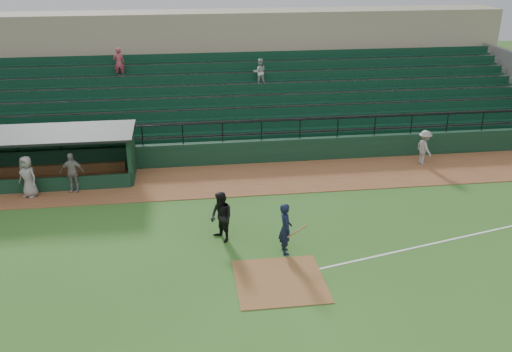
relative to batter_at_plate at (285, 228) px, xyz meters
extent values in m
plane|color=#2C5B1D|center=(-0.52, -0.89, -0.99)|extent=(90.00, 90.00, 0.00)
cube|color=brown|center=(-0.52, 7.11, -0.97)|extent=(40.00, 4.00, 0.03)
cube|color=brown|center=(-0.52, -1.89, -0.97)|extent=(3.00, 3.00, 0.03)
cube|color=white|center=(7.48, 0.31, -0.98)|extent=(17.49, 4.44, 0.01)
cube|color=#10311E|center=(-0.52, 9.31, -0.39)|extent=(36.00, 0.35, 1.20)
cylinder|color=black|center=(-0.52, 9.31, 1.21)|extent=(36.00, 0.06, 0.06)
cube|color=slate|center=(-0.52, 14.21, 0.81)|extent=(36.00, 9.00, 3.60)
cube|color=#0E3421|center=(-0.52, 13.71, 1.26)|extent=(34.56, 8.00, 4.05)
cube|color=gray|center=(-0.52, 20.71, 2.21)|extent=(38.00, 3.00, 6.40)
cube|color=slate|center=(-0.52, 18.71, 2.71)|extent=(36.00, 2.00, 0.20)
imported|color=silver|center=(1.18, 15.01, 2.50)|extent=(0.77, 0.60, 1.59)
imported|color=#A63D48|center=(-7.00, 16.01, 3.06)|extent=(0.65, 0.43, 1.80)
cube|color=#10311E|center=(-10.27, 9.51, 0.16)|extent=(8.50, 0.20, 2.30)
cube|color=#10311E|center=(-6.02, 8.21, 0.16)|extent=(0.20, 2.60, 2.30)
cube|color=black|center=(-10.27, 8.21, 1.37)|extent=(8.90, 3.20, 0.12)
cube|color=olive|center=(-10.27, 9.11, -0.74)|extent=(7.65, 0.40, 0.50)
cube|color=#10311E|center=(-10.27, 6.86, -0.64)|extent=(8.50, 0.12, 0.70)
imported|color=black|center=(0.00, 0.00, 0.00)|extent=(0.50, 0.74, 1.98)
cylinder|color=olive|center=(0.40, -0.20, -0.04)|extent=(0.79, 0.34, 0.35)
imported|color=black|center=(-2.24, 1.23, 0.00)|extent=(1.13, 1.21, 1.98)
imported|color=gray|center=(8.66, 7.83, -0.06)|extent=(0.83, 1.25, 1.80)
imported|color=gray|center=(-8.59, 6.73, -0.03)|extent=(1.11, 0.52, 1.85)
imported|color=gray|center=(-10.45, 6.40, -0.01)|extent=(1.11, 1.01, 1.91)
camera|label=1|loc=(-3.54, -17.98, 9.66)|focal=39.77mm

